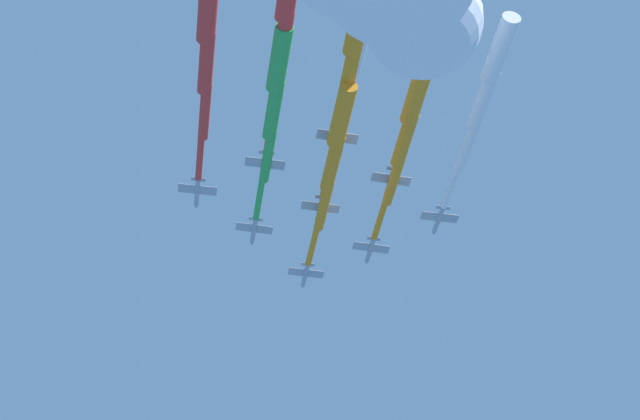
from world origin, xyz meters
The scene contains 8 objects.
jet_lead centered at (16.82, 3.32, 206.54)m, with size 64.49×17.74×3.68m.
jet_port_inner centered at (29.35, -7.86, 209.58)m, with size 63.21×17.53×3.69m.
jet_starboard_inner centered at (21.87, 17.99, 207.36)m, with size 60.25×16.60×3.71m.
jet_port_mid centered at (38.19, 7.25, 208.56)m, with size 64.77×17.01×3.70m.
jet_starboard_mid centered at (41.58, -19.47, 209.88)m, with size 61.46×16.58×3.66m.
jet_port_outer centered at (30.34, 33.27, 209.25)m, with size 61.22×16.27×3.67m.
jet_starboard_outer centered at (46.27, -4.62, 209.57)m, with size 56.66×15.68×3.68m.
jet_trail_port centered at (45.56, 22.88, 208.98)m, with size 64.09×17.30×3.72m.
Camera 1 is at (152.52, 7.43, 76.09)m, focal length 51.57 mm.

